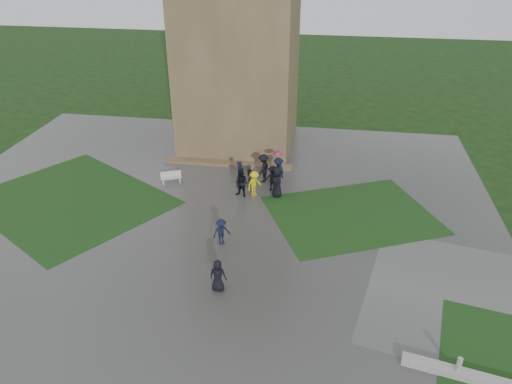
# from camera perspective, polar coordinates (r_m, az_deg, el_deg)

# --- Properties ---
(ground) EXTENTS (120.00, 120.00, 0.00)m
(ground) POSITION_cam_1_polar(r_m,az_deg,el_deg) (26.27, -7.97, -6.63)
(ground) COLOR black
(plaza) EXTENTS (34.00, 34.00, 0.02)m
(plaza) POSITION_cam_1_polar(r_m,az_deg,el_deg) (27.85, -6.82, -4.32)
(plaza) COLOR #393936
(plaza) RESTS_ON ground
(lawn_inset_left) EXTENTS (14.10, 13.46, 0.01)m
(lawn_inset_left) POSITION_cam_1_polar(r_m,az_deg,el_deg) (32.56, -20.44, -0.91)
(lawn_inset_left) COLOR #143311
(lawn_inset_left) RESTS_ON plaza
(lawn_inset_right) EXTENTS (11.12, 10.15, 0.01)m
(lawn_inset_right) POSITION_cam_1_polar(r_m,az_deg,el_deg) (29.55, 10.88, -2.58)
(lawn_inset_right) COLOR #143311
(lawn_inset_right) RESTS_ON plaza
(tower) EXTENTS (8.00, 8.00, 18.00)m
(tower) POSITION_cam_1_polar(r_m,az_deg,el_deg) (36.68, -2.02, 18.88)
(tower) COLOR brown
(tower) RESTS_ON ground
(tower_plinth) EXTENTS (9.00, 0.80, 0.22)m
(tower_plinth) POSITION_cam_1_polar(r_m,az_deg,el_deg) (35.12, -3.15, 3.26)
(tower_plinth) COLOR brown
(tower_plinth) RESTS_ON plaza
(bench) EXTENTS (1.38, 0.92, 0.77)m
(bench) POSITION_cam_1_polar(r_m,az_deg,el_deg) (32.96, -9.68, 1.69)
(bench) COLOR beige
(bench) RESTS_ON plaza
(visitor_cluster) EXTENTS (3.23, 3.29, 2.59)m
(visitor_cluster) POSITION_cam_1_polar(r_m,az_deg,el_deg) (31.43, 1.04, 2.12)
(visitor_cluster) COLOR black
(visitor_cluster) RESTS_ON plaza
(pedestrian_mid) EXTENTS (1.07, 0.96, 1.48)m
(pedestrian_mid) POSITION_cam_1_polar(r_m,az_deg,el_deg) (26.15, -3.98, -4.57)
(pedestrian_mid) COLOR black
(pedestrian_mid) RESTS_ON plaza
(pedestrian_near) EXTENTS (0.79, 0.54, 1.59)m
(pedestrian_near) POSITION_cam_1_polar(r_m,az_deg,el_deg) (23.04, -4.37, -9.49)
(pedestrian_near) COLOR black
(pedestrian_near) RESTS_ON plaza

